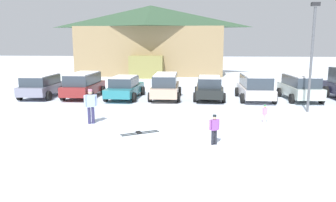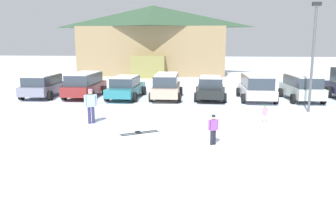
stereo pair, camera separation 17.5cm
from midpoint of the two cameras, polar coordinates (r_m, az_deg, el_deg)
ground at (r=11.00m, az=-1.15°, el=-10.32°), size 160.00×160.00×0.00m
ski_lodge at (r=40.53m, az=-3.09°, el=10.61°), size 17.54×10.31×8.19m
parked_grey_wagon at (r=24.78m, az=-21.36°, el=2.58°), size 2.35×4.20×1.60m
parked_maroon_van at (r=23.85m, az=-14.72°, el=2.84°), size 2.18×4.50×1.75m
parked_teal_hatchback at (r=22.91m, az=-7.74°, el=2.43°), size 2.22×4.83×1.55m
parked_beige_suv at (r=22.57m, az=-0.64°, el=2.75°), size 2.19×4.62×1.73m
parked_black_sedan at (r=22.69m, az=6.98°, el=2.38°), size 2.17×4.76×1.56m
parked_white_suv at (r=22.81m, az=14.71°, el=2.47°), size 2.27×4.58×1.71m
parked_silver_wagon at (r=23.65m, az=21.79°, el=2.33°), size 2.28×4.38×1.70m
skier_child_in_purple_jacket at (r=12.55m, az=7.67°, el=-4.66°), size 0.39×0.28×1.16m
skier_adult_in_blue_parka at (r=16.03m, az=-13.62°, el=-0.56°), size 0.56×0.40×1.67m
skier_child_in_pink_snowsuit at (r=16.44m, az=16.20°, el=-1.97°), size 0.29×0.22×0.89m
pair_of_skis at (r=14.17m, az=-5.31°, el=-5.55°), size 1.61×1.12×0.08m
lamp_post at (r=19.61m, az=23.54°, el=7.82°), size 0.44×0.24×5.95m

